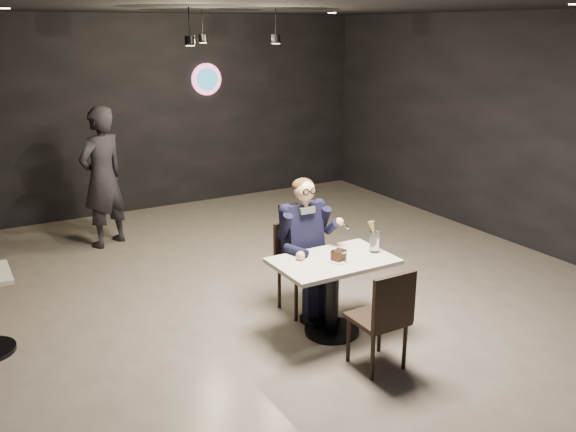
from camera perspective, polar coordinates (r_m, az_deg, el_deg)
floor at (r=6.33m, az=2.15°, el=-8.95°), size 9.00×9.00×0.00m
wall_sign at (r=10.07m, az=-7.63°, el=12.57°), size 0.50×0.06×0.50m
pendant_lights at (r=7.45m, az=-6.19°, el=17.81°), size 1.40×1.20×0.36m
main_table at (r=5.79m, az=4.17°, el=-7.51°), size 1.10×0.70×0.75m
chair_far at (r=6.18m, az=1.33°, el=-4.96°), size 0.42×0.46×0.92m
chair_near at (r=5.26m, az=8.37°, el=-9.29°), size 0.42×0.46×0.92m
seated_man at (r=6.08m, az=1.35°, el=-2.69°), size 0.60×0.80×1.44m
dessert_plate at (r=5.61m, az=4.80°, el=-4.10°), size 0.23×0.23×0.01m
cake_slice at (r=5.59m, az=4.75°, el=-3.68°), size 0.15×0.13×0.08m
mint_leaf at (r=5.54m, az=5.31°, el=-3.44°), size 0.07×0.04×0.01m
sundae_glass at (r=5.83m, az=8.10°, el=-2.41°), size 0.09×0.09×0.20m
wafer_cone at (r=5.75m, az=7.91°, el=-1.13°), size 0.08×0.08×0.13m
passerby at (r=8.30m, az=-16.95°, el=3.47°), size 0.80×0.70×1.85m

